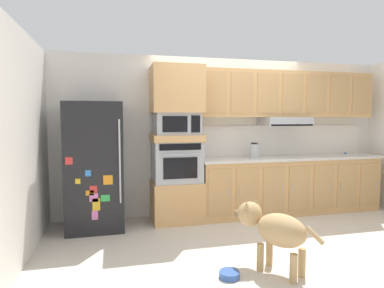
{
  "coord_description": "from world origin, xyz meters",
  "views": [
    {
      "loc": [
        -1.82,
        -3.98,
        1.54
      ],
      "look_at": [
        -0.78,
        0.29,
        1.19
      ],
      "focal_mm": 30.34,
      "sensor_mm": 36.0,
      "label": 1
    }
  ],
  "objects": [
    {
      "name": "screwdriver",
      "position": [
        2.12,
        0.84,
        0.93
      ],
      "size": [
        0.17,
        0.16,
        0.03
      ],
      "color": "blue",
      "rests_on": "countertop_slab"
    },
    {
      "name": "countertop_slab",
      "position": [
        0.98,
        0.75,
        0.9
      ],
      "size": [
        3.06,
        0.64,
        0.04
      ],
      "primitive_type": "cube",
      "color": "beige",
      "rests_on": "lower_cabinet_run"
    },
    {
      "name": "appliance_mid_shelf",
      "position": [
        -0.9,
        0.75,
        1.25
      ],
      "size": [
        0.74,
        0.62,
        0.1
      ],
      "primitive_type": "cube",
      "color": "tan",
      "rests_on": "built_in_oven"
    },
    {
      "name": "built_in_oven",
      "position": [
        -0.9,
        0.75,
        0.9
      ],
      "size": [
        0.7,
        0.62,
        0.6
      ],
      "color": "#A8AAAF",
      "rests_on": "oven_base_cabinet"
    },
    {
      "name": "dog",
      "position": [
        -0.27,
        -1.08,
        0.44
      ],
      "size": [
        0.62,
        0.88,
        0.68
      ],
      "rotation": [
        0.0,
        0.0,
        2.14
      ],
      "color": "tan",
      "rests_on": "ground"
    },
    {
      "name": "dog_food_bowl",
      "position": [
        -0.75,
        -1.12,
        0.03
      ],
      "size": [
        0.2,
        0.2,
        0.06
      ],
      "color": "#3359A5",
      "rests_on": "ground"
    },
    {
      "name": "upper_cabinet_with_hood",
      "position": [
        0.97,
        0.87,
        1.9
      ],
      "size": [
        3.02,
        0.48,
        0.88
      ],
      "color": "tan",
      "rests_on": "backsplash_panel"
    },
    {
      "name": "oven_base_cabinet",
      "position": [
        -0.9,
        0.75,
        0.3
      ],
      "size": [
        0.74,
        0.62,
        0.6
      ],
      "primitive_type": "cube",
      "color": "tan",
      "rests_on": "ground"
    },
    {
      "name": "refrigerator",
      "position": [
        -2.07,
        0.68,
        0.88
      ],
      "size": [
        0.76,
        0.73,
        1.76
      ],
      "color": "black",
      "rests_on": "ground"
    },
    {
      "name": "backsplash_panel",
      "position": [
        0.98,
        1.04,
        1.17
      ],
      "size": [
        3.06,
        0.02,
        0.5
      ],
      "primitive_type": "cube",
      "color": "white",
      "rests_on": "countertop_slab"
    },
    {
      "name": "ground_plane",
      "position": [
        0.0,
        0.0,
        0.0
      ],
      "size": [
        9.6,
        9.6,
        0.0
      ],
      "primitive_type": "plane",
      "color": "beige"
    },
    {
      "name": "side_panel_left",
      "position": [
        -2.8,
        0.0,
        1.25
      ],
      "size": [
        0.12,
        7.1,
        2.5
      ],
      "primitive_type": "cube",
      "color": "silver",
      "rests_on": "ground"
    },
    {
      "name": "appliance_upper_cabinet",
      "position": [
        -0.9,
        0.75,
        1.96
      ],
      "size": [
        0.74,
        0.62,
        0.68
      ],
      "primitive_type": "cube",
      "color": "tan",
      "rests_on": "microwave"
    },
    {
      "name": "back_kitchen_wall",
      "position": [
        0.0,
        1.11,
        1.25
      ],
      "size": [
        6.2,
        0.12,
        2.5
      ],
      "primitive_type": "cube",
      "color": "silver",
      "rests_on": "ground"
    },
    {
      "name": "lower_cabinet_run",
      "position": [
        0.98,
        0.75,
        0.44
      ],
      "size": [
        3.02,
        0.63,
        0.88
      ],
      "color": "tan",
      "rests_on": "ground"
    },
    {
      "name": "electric_kettle",
      "position": [
        0.32,
        0.7,
        1.03
      ],
      "size": [
        0.17,
        0.17,
        0.24
      ],
      "color": "#A8AAAF",
      "rests_on": "countertop_slab"
    },
    {
      "name": "microwave",
      "position": [
        -0.9,
        0.75,
        1.46
      ],
      "size": [
        0.64,
        0.54,
        0.32
      ],
      "color": "#A8AAAF",
      "rests_on": "appliance_mid_shelf"
    }
  ]
}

